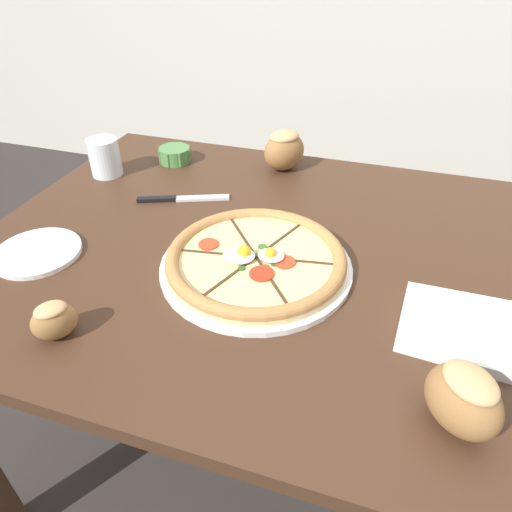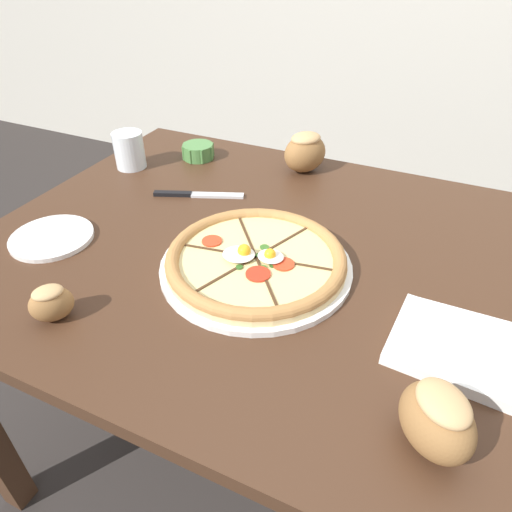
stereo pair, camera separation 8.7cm
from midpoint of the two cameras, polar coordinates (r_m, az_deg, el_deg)
name	(u,v)px [view 1 (the left image)]	position (r m, az deg, el deg)	size (l,w,h in m)	color
ground_plane	(289,453)	(1.48, 2.34, -23.43)	(12.00, 12.00, 0.00)	#2D2826
dining_table	(302,287)	(0.98, 3.25, -4.01)	(1.37, 0.94, 0.74)	#422819
pizza	(256,260)	(0.87, -2.85, -0.65)	(0.37, 0.37, 0.06)	white
ramekin_bowl	(175,154)	(1.32, -12.01, 12.28)	(0.09, 0.09, 0.04)	#4C8442
napkin_folded	(462,326)	(0.80, 21.50, -8.31)	(0.20, 0.17, 0.04)	white
bread_piece_near	(54,320)	(0.81, -26.82, -7.27)	(0.09, 0.09, 0.06)	olive
bread_piece_mid	(464,399)	(0.65, 20.98, -16.50)	(0.13, 0.13, 0.10)	olive
bread_piece_far	(284,150)	(1.24, 1.51, 13.12)	(0.14, 0.15, 0.11)	olive
knife_spare	(182,199)	(1.13, -11.42, 6.98)	(0.21, 0.10, 0.01)	silver
water_glass	(105,159)	(1.29, -20.23, 11.24)	(0.08, 0.08, 0.10)	white
side_saucer	(38,252)	(1.04, -27.84, 0.32)	(0.17, 0.17, 0.01)	white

